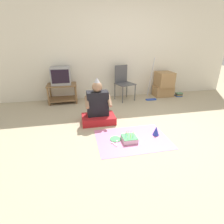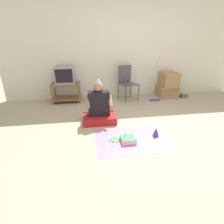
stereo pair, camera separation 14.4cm
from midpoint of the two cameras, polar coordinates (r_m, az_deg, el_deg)
name	(u,v)px [view 1 (the left image)]	position (r m, az deg, el deg)	size (l,w,h in m)	color
ground_plane	(154,132)	(3.15, 12.16, -6.45)	(16.00, 16.00, 0.00)	tan
wall_back	(122,49)	(4.91, 2.36, 19.83)	(6.40, 0.06, 2.55)	silver
tv_stand	(63,92)	(4.67, -16.71, 6.42)	(0.72, 0.47, 0.47)	olive
tv	(61,76)	(4.59, -17.26, 11.27)	(0.47, 0.41, 0.42)	#99999E
folding_chair	(123,80)	(4.67, 2.78, 10.25)	(0.55, 0.53, 0.90)	#4C4C51
cardboard_box_stack	(164,84)	(5.18, 15.77, 8.76)	(0.52, 0.47, 0.68)	#A87F51
dust_mop	(151,88)	(4.80, 11.75, 7.64)	(0.28, 0.33, 1.11)	#2D4CB2
book_pile	(179,95)	(5.36, 20.24, 5.36)	(0.19, 0.13, 0.10)	#284793
person_seated	(98,108)	(3.37, -5.83, 1.18)	(0.63, 0.43, 0.87)	red
party_cloth	(132,139)	(2.89, 5.21, -8.77)	(1.16, 0.85, 0.01)	pink
birthday_cake	(129,139)	(2.81, 4.21, -8.68)	(0.23, 0.23, 0.16)	silver
party_hat_blue	(156,131)	(3.03, 12.88, -6.00)	(0.11, 0.11, 0.16)	blue
paper_plate	(115,139)	(2.86, -0.31, -8.82)	(0.18, 0.18, 0.01)	#4CB266
plastic_spoon_near	(117,141)	(2.80, 0.14, -9.61)	(0.06, 0.14, 0.01)	white
plastic_spoon_far	(113,143)	(2.76, -1.28, -10.12)	(0.07, 0.14, 0.01)	white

